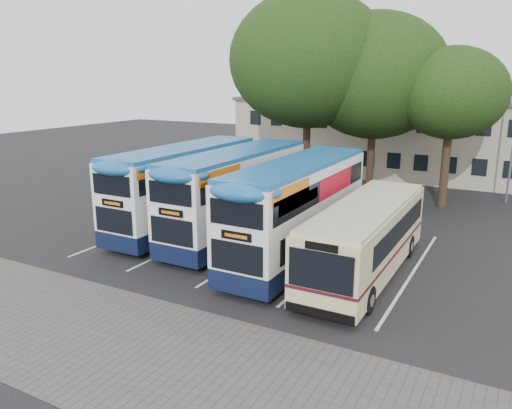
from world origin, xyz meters
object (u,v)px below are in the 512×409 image
object	(u,v)px
tree_mid	(375,76)
bus_dd_mid	(238,190)
tree_left	(309,60)
bus_single	(367,234)
tree_right	(452,93)
bus_dd_left	(186,184)
bus_dd_right	(298,206)

from	to	relation	value
tree_mid	bus_dd_mid	world-z (taller)	tree_mid
tree_left	bus_dd_mid	bearing A→B (deg)	-85.83
tree_mid	bus_single	xyz separation A→B (m)	(3.89, -13.81, -6.23)
tree_left	bus_dd_mid	distance (m)	12.26
tree_left	tree_right	xyz separation A→B (m)	(8.81, 0.95, -2.00)
tree_right	bus_dd_left	bearing A→B (deg)	-134.93
tree_left	bus_dd_right	world-z (taller)	tree_left
tree_left	tree_mid	xyz separation A→B (m)	(3.93, 1.77, -1.01)
bus_dd_left	bus_dd_mid	size ratio (longest dim) A/B	1.00
tree_right	bus_dd_mid	size ratio (longest dim) A/B	0.92
bus_single	tree_left	bearing A→B (deg)	123.00
tree_left	bus_single	size ratio (longest dim) A/B	1.33
tree_mid	bus_single	size ratio (longest dim) A/B	1.20
tree_left	bus_dd_right	bearing A→B (deg)	-68.39
tree_right	bus_dd_mid	xyz separation A→B (m)	(-8.06, -11.31, -4.51)
tree_mid	bus_single	bearing A→B (deg)	-74.27
bus_dd_mid	bus_single	world-z (taller)	bus_dd_mid
bus_dd_right	bus_dd_left	bearing A→B (deg)	168.95
bus_dd_right	bus_single	bearing A→B (deg)	-6.08
bus_dd_left	bus_single	xyz separation A→B (m)	(10.26, -1.72, -0.73)
tree_left	tree_right	world-z (taller)	tree_left
tree_left	bus_dd_right	size ratio (longest dim) A/B	1.27
bus_single	bus_dd_mid	bearing A→B (deg)	166.59
tree_mid	bus_dd_left	size ratio (longest dim) A/B	1.13
tree_mid	bus_dd_left	bearing A→B (deg)	-117.77
bus_single	bus_dd_left	bearing A→B (deg)	170.48
bus_dd_right	bus_dd_mid	bearing A→B (deg)	160.88
bus_dd_left	bus_dd_right	world-z (taller)	bus_dd_left
tree_right	bus_dd_mid	distance (m)	14.60
bus_dd_mid	bus_dd_left	bearing A→B (deg)	179.34
tree_left	tree_mid	world-z (taller)	tree_left
tree_right	bus_single	size ratio (longest dim) A/B	0.97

